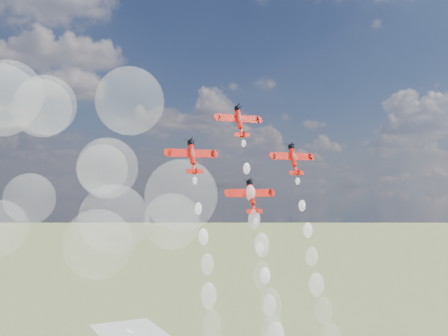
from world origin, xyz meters
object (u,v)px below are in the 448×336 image
at_px(plane_lead, 239,121).
at_px(plane_left, 192,156).
at_px(plane_right, 293,159).
at_px(plane_slot, 252,196).

height_order(plane_lead, plane_left, plane_lead).
height_order(plane_lead, plane_right, plane_lead).
xyz_separation_m(plane_right, plane_slot, (-14.58, -3.19, -9.70)).
distance_m(plane_lead, plane_left, 17.80).
xyz_separation_m(plane_lead, plane_right, (14.58, -3.19, -9.70)).
relative_size(plane_lead, plane_right, 1.00).
relative_size(plane_lead, plane_left, 1.00).
distance_m(plane_left, plane_right, 29.16).
bearing_deg(plane_left, plane_right, 0.00).
xyz_separation_m(plane_lead, plane_slot, (0.00, -6.37, -19.39)).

